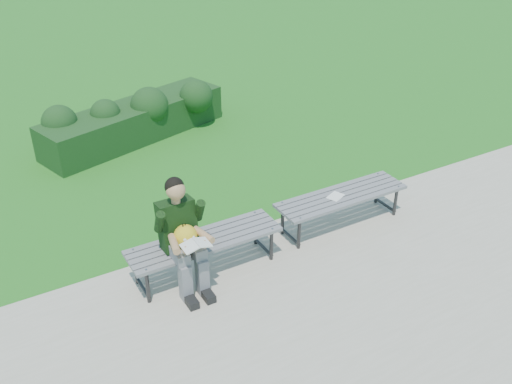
{
  "coord_description": "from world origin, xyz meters",
  "views": [
    {
      "loc": [
        -2.64,
        -5.47,
        4.2
      ],
      "look_at": [
        0.33,
        -0.29,
        0.74
      ],
      "focal_mm": 40.0,
      "sensor_mm": 36.0,
      "label": 1
    }
  ],
  "objects_px": {
    "bench_left": "(205,243)",
    "bench_right": "(341,198)",
    "seated_boy": "(182,233)",
    "paper_sheet": "(336,196)",
    "hedge": "(135,117)"
  },
  "relations": [
    {
      "from": "bench_left",
      "to": "bench_right",
      "type": "xyz_separation_m",
      "value": [
        1.97,
        0.03,
        0.0
      ]
    },
    {
      "from": "bench_left",
      "to": "seated_boy",
      "type": "xyz_separation_m",
      "value": [
        -0.3,
        -0.1,
        0.3
      ]
    },
    {
      "from": "bench_right",
      "to": "seated_boy",
      "type": "distance_m",
      "value": 2.3
    },
    {
      "from": "paper_sheet",
      "to": "bench_right",
      "type": "bearing_deg",
      "value": 0.0
    },
    {
      "from": "hedge",
      "to": "paper_sheet",
      "type": "relative_size",
      "value": 13.02
    },
    {
      "from": "bench_right",
      "to": "paper_sheet",
      "type": "bearing_deg",
      "value": 180.0
    },
    {
      "from": "bench_left",
      "to": "paper_sheet",
      "type": "distance_m",
      "value": 1.88
    },
    {
      "from": "bench_right",
      "to": "paper_sheet",
      "type": "height_order",
      "value": "bench_right"
    },
    {
      "from": "seated_boy",
      "to": "bench_left",
      "type": "bearing_deg",
      "value": 17.97
    },
    {
      "from": "bench_left",
      "to": "seated_boy",
      "type": "bearing_deg",
      "value": -162.03
    },
    {
      "from": "bench_right",
      "to": "seated_boy",
      "type": "bearing_deg",
      "value": -176.83
    },
    {
      "from": "hedge",
      "to": "seated_boy",
      "type": "bearing_deg",
      "value": -102.04
    },
    {
      "from": "bench_right",
      "to": "bench_left",
      "type": "bearing_deg",
      "value": -179.17
    },
    {
      "from": "bench_left",
      "to": "bench_right",
      "type": "relative_size",
      "value": 1.0
    },
    {
      "from": "seated_boy",
      "to": "paper_sheet",
      "type": "distance_m",
      "value": 2.19
    }
  ]
}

